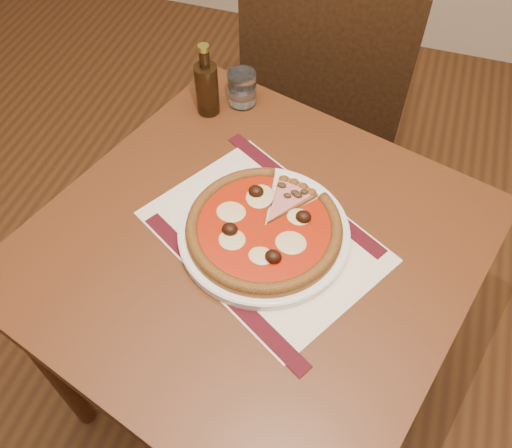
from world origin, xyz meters
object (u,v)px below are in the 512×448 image
at_px(plate, 264,233).
at_px(bottle, 207,87).
at_px(chair_far, 323,95).
at_px(table, 253,270).
at_px(water_glass, 242,88).
at_px(pizza, 264,227).

bearing_deg(plate, bottle, 127.11).
height_order(chair_far, bottle, chair_far).
xyz_separation_m(table, water_glass, (-0.15, 0.38, 0.14)).
distance_m(pizza, water_glass, 0.40).
xyz_separation_m(chair_far, pizza, (0.03, -0.71, 0.24)).
distance_m(table, chair_far, 0.73).
bearing_deg(pizza, plate, 81.33).
xyz_separation_m(plate, pizza, (-0.00, -0.00, 0.02)).
bearing_deg(water_glass, chair_far, 68.25).
xyz_separation_m(chair_far, plate, (0.03, -0.71, 0.22)).
distance_m(chair_far, water_glass, 0.44).
xyz_separation_m(table, chair_far, (-0.02, 0.72, -0.11)).
relative_size(chair_far, water_glass, 11.60).
height_order(table, plate, plate).
bearing_deg(table, water_glass, 111.84).
xyz_separation_m(table, plate, (0.02, 0.02, 0.11)).
bearing_deg(bottle, table, -56.41).
xyz_separation_m(pizza, bottle, (-0.23, 0.31, 0.04)).
bearing_deg(chair_far, water_glass, 62.25).
xyz_separation_m(chair_far, bottle, (-0.20, -0.40, 0.28)).
relative_size(table, pizza, 3.31).
distance_m(pizza, bottle, 0.39).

